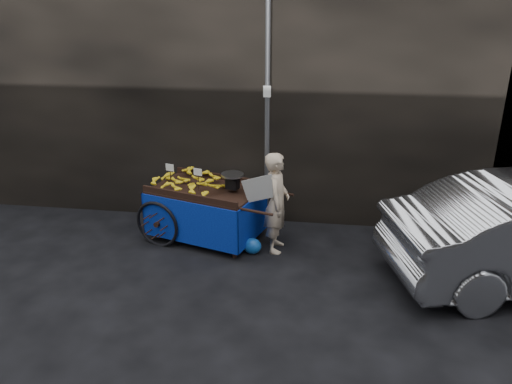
# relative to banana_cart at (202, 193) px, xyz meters

# --- Properties ---
(ground) EXTENTS (80.00, 80.00, 0.00)m
(ground) POSITION_rel_banana_cart_xyz_m (0.70, -0.79, -0.79)
(ground) COLOR black
(ground) RESTS_ON ground
(building_wall) EXTENTS (13.50, 2.00, 5.00)m
(building_wall) POSITION_rel_banana_cart_xyz_m (1.09, 1.81, 1.71)
(building_wall) COLOR black
(building_wall) RESTS_ON ground
(street_pole) EXTENTS (0.12, 0.10, 4.00)m
(street_pole) POSITION_rel_banana_cart_xyz_m (1.00, 0.51, 1.21)
(street_pole) COLOR slate
(street_pole) RESTS_ON ground
(banana_cart) EXTENTS (2.56, 1.68, 1.29)m
(banana_cart) POSITION_rel_banana_cart_xyz_m (0.00, 0.00, 0.00)
(banana_cart) COLOR black
(banana_cart) RESTS_ON ground
(vendor) EXTENTS (0.73, 0.59, 1.62)m
(vendor) POSITION_rel_banana_cart_xyz_m (1.25, -0.26, 0.02)
(vendor) COLOR beige
(vendor) RESTS_ON ground
(plastic_bag) EXTENTS (0.29, 0.23, 0.26)m
(plastic_bag) POSITION_rel_banana_cart_xyz_m (0.90, -0.47, -0.66)
(plastic_bag) COLOR blue
(plastic_bag) RESTS_ON ground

